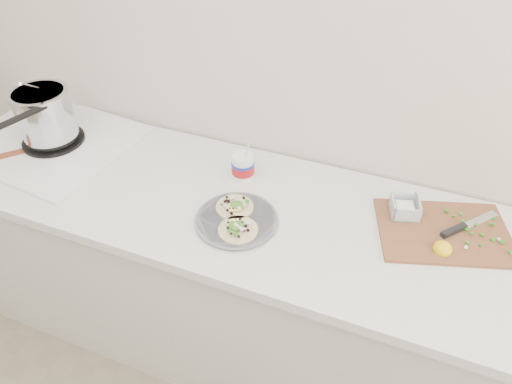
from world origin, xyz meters
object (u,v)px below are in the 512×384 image
at_px(stove, 49,125).
at_px(cutboard, 442,227).
at_px(bacon_plate, 9,157).
at_px(taco_plate, 236,218).
at_px(tub, 244,164).

distance_m(stove, cutboard, 1.50).
distance_m(cutboard, bacon_plate, 1.61).
xyz_separation_m(stove, taco_plate, (0.87, -0.15, -0.08)).
relative_size(taco_plate, cutboard, 0.58).
distance_m(tub, cutboard, 0.70).
bearing_deg(taco_plate, tub, 106.82).
relative_size(taco_plate, bacon_plate, 1.15).
xyz_separation_m(stove, tub, (0.80, 0.08, -0.03)).
bearing_deg(tub, taco_plate, -73.18).
height_order(stove, cutboard, stove).
distance_m(taco_plate, bacon_plate, 0.97).
xyz_separation_m(taco_plate, bacon_plate, (-0.97, 0.00, -0.01)).
xyz_separation_m(tub, bacon_plate, (-0.90, -0.22, -0.06)).
relative_size(stove, tub, 3.38).
height_order(taco_plate, bacon_plate, taco_plate).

